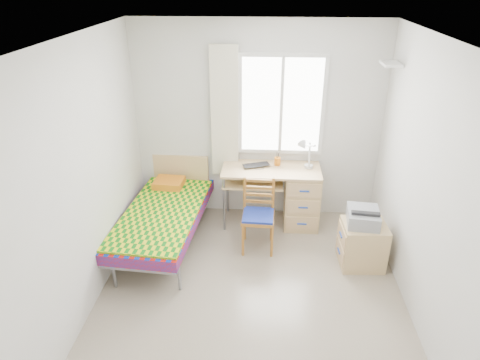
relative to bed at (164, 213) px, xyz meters
The scene contains 17 objects.
floor 1.49m from the bed, 39.26° to the right, with size 3.50×3.50×0.00m, color #BCAD93.
ceiling 2.63m from the bed, 39.26° to the right, with size 3.50×3.50×0.00m, color white.
wall_back 1.66m from the bed, 36.98° to the left, with size 3.20×3.20×0.00m, color silver.
wall_left 1.37m from the bed, 118.06° to the right, with size 3.50×3.50×0.00m, color silver.
wall_right 3.00m from the bed, 18.55° to the right, with size 3.50×3.50×0.00m, color silver.
window 2.00m from the bed, 29.98° to the left, with size 1.10×0.04×1.30m.
curtain 1.48m from the bed, 47.92° to the left, with size 0.35×0.05×1.70m, color beige.
floating_shelf 3.18m from the bed, 10.64° to the left, with size 0.20×0.32×0.03m, color white.
bed is the anchor object (origin of this frame).
desk 1.74m from the bed, 18.14° to the left, with size 1.27×0.59×0.79m.
chair 1.18m from the bed, ahead, with size 0.40×0.40×0.89m.
cabinet 2.39m from the bed, ahead, with size 0.51×0.46×0.53m.
printer 2.37m from the bed, ahead, with size 0.38×0.43×0.17m.
laptop 1.32m from the bed, 26.05° to the left, with size 0.35×0.22×0.03m, color black.
pen_cup 1.60m from the bed, 25.70° to the left, with size 0.08×0.08×0.10m, color orange.
task_lamp 1.92m from the bed, 16.00° to the left, with size 0.23×0.33×0.44m.
book 1.24m from the bed, 27.43° to the left, with size 0.17×0.24×0.02m, color gray.
Camera 1 is at (0.11, -3.56, 3.10)m, focal length 32.00 mm.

